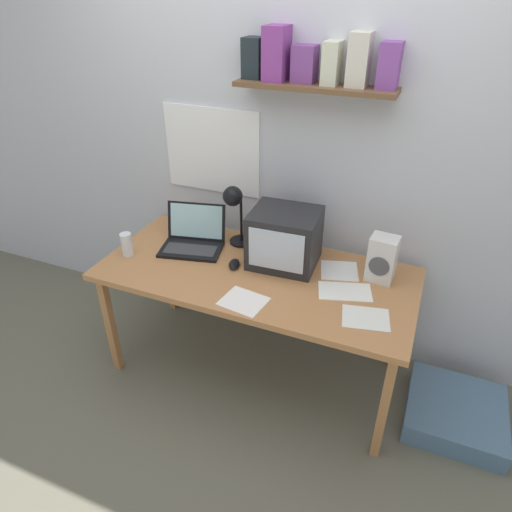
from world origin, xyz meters
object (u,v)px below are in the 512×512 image
Objects in this scene: juice_glass at (127,245)px; open_notebook at (366,318)px; space_heater at (382,259)px; loose_paper_near_monitor at (339,271)px; corner_desk at (256,280)px; printed_handout at (244,301)px; desk_lamp at (235,205)px; crt_monitor at (284,238)px; computer_mouse at (234,264)px; laptop at (193,237)px; floor_cushion at (455,413)px; loose_paper_near_laptop at (345,292)px.

open_notebook is (1.39, -0.05, -0.06)m from juice_glass.
loose_paper_near_monitor is (-0.21, -0.00, -0.12)m from space_heater.
corner_desk is 7.18× the size of printed_handout.
desk_lamp is at bearing 135.93° from corner_desk.
juice_glass is at bearing -165.82° from crt_monitor.
computer_mouse is (-0.24, -0.15, -0.14)m from crt_monitor.
floor_cushion is (1.62, -0.08, -0.72)m from laptop.
laptop is at bearing 159.87° from computer_mouse.
open_notebook is 0.83× the size of loose_paper_near_laptop.
loose_paper_near_monitor is at bearing 50.65° from printed_handout.
loose_paper_near_laptop is (0.50, -0.00, 0.06)m from corner_desk.
loose_paper_near_laptop is at bearing -24.70° from crt_monitor.
juice_glass is at bearing -154.90° from laptop.
corner_desk is 0.66m from open_notebook.
computer_mouse is 0.63m from loose_paper_near_laptop.
desk_lamp reaches higher than open_notebook.
open_notebook and loose_paper_near_laptop have the same top height.
loose_paper_near_laptop is (1.25, 0.12, -0.06)m from juice_glass.
desk_lamp is 1.61× the size of printed_handout.
open_notebook is (0.64, -0.17, 0.06)m from corner_desk.
open_notebook is 0.22m from loose_paper_near_laptop.
loose_paper_near_laptop is (0.63, -0.00, -0.01)m from computer_mouse.
open_notebook is at bearing -158.37° from floor_cushion.
laptop is at bearing 165.43° from corner_desk.
space_heater is (0.86, -0.03, -0.14)m from desk_lamp.
loose_paper_near_laptop is (0.39, -0.15, -0.15)m from crt_monitor.
desk_lamp is 0.98m from open_notebook.
floor_cushion is at bearing 9.99° from desk_lamp.
desk_lamp is at bearing -177.46° from space_heater.
open_notebook is at bearing -7.11° from desk_lamp.
floor_cushion is at bearing 4.68° from juice_glass.
printed_handout is at bearing -148.77° from loose_paper_near_laptop.
juice_glass is at bearing -169.12° from computer_mouse.
floor_cushion is at bearing -15.77° from laptop.
printed_handout is (0.18, -0.28, -0.01)m from computer_mouse.
juice_glass is at bearing -130.76° from desk_lamp.
space_heater is 0.96m from floor_cushion.
printed_handout is (-0.38, -0.46, 0.00)m from loose_paper_near_monitor.
open_notebook is (-0.00, -0.36, -0.12)m from space_heater.
desk_lamp is at bearing 165.67° from crt_monitor.
loose_paper_near_laptop is at bearing -122.19° from space_heater.
computer_mouse is 0.39× the size of loose_paper_near_laptop.
floor_cushion is at bearing 15.66° from printed_handout.
crt_monitor reaches higher than floor_cushion.
space_heater reaches higher than loose_paper_near_monitor.
loose_paper_near_monitor is at bearing -174.53° from space_heater.
computer_mouse is (0.09, -0.21, -0.25)m from desk_lamp.
printed_handout is 0.95× the size of open_notebook.
juice_glass reaches higher than corner_desk.
open_notebook is at bearing -27.92° from laptop.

